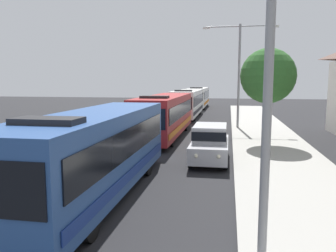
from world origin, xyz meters
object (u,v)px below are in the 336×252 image
object	(u,v)px
white_suv	(210,142)
streetlamp_mid	(239,65)
bus_lead	(97,150)
streetlamp_near	(270,33)
roadside_tree	(268,76)
bus_fourth_in_line	(198,97)
bus_middle	(188,102)
bus_second_in_line	(165,114)

from	to	relation	value
white_suv	streetlamp_mid	world-z (taller)	streetlamp_mid
bus_lead	streetlamp_mid	bearing A→B (deg)	73.72
streetlamp_near	roadside_tree	world-z (taller)	streetlamp_near
bus_fourth_in_line	roadside_tree	size ratio (longest dim) A/B	1.92
bus_middle	roadside_tree	xyz separation A→B (m)	(7.00, -15.91, 2.74)
bus_fourth_in_line	roadside_tree	distance (m)	30.70
streetlamp_near	streetlamp_mid	distance (m)	22.39
bus_fourth_in_line	streetlamp_near	world-z (taller)	streetlamp_near
streetlamp_mid	bus_fourth_in_line	bearing A→B (deg)	103.53
bus_second_in_line	roadside_tree	xyz separation A→B (m)	(7.00, -2.12, 2.74)
bus_fourth_in_line	roadside_tree	bearing A→B (deg)	-76.76
bus_middle	roadside_tree	distance (m)	17.60
streetlamp_mid	white_suv	bearing A→B (deg)	-97.76
bus_lead	white_suv	distance (m)	7.09
bus_lead	bus_middle	size ratio (longest dim) A/B	0.92
bus_lead	streetlamp_near	distance (m)	7.49
bus_lead	bus_fourth_in_line	world-z (taller)	same
bus_second_in_line	bus_middle	distance (m)	13.79
bus_middle	streetlamp_mid	size ratio (longest dim) A/B	1.37
roadside_tree	bus_middle	bearing A→B (deg)	113.75
bus_second_in_line	streetlamp_near	size ratio (longest dim) A/B	1.51
bus_lead	roadside_tree	size ratio (longest dim) A/B	1.81
white_suv	bus_second_in_line	bearing A→B (deg)	116.98
bus_lead	bus_fourth_in_line	size ratio (longest dim) A/B	0.94
bus_middle	white_suv	xyz separation A→B (m)	(3.70, -21.06, -0.66)
streetlamp_near	roadside_tree	bearing A→B (deg)	83.92
bus_second_in_line	bus_fourth_in_line	xyz separation A→B (m)	(-0.00, 27.65, -0.00)
bus_fourth_in_line	streetlamp_near	size ratio (longest dim) A/B	1.44
white_suv	roadside_tree	distance (m)	7.00
bus_fourth_in_line	streetlamp_near	distance (m)	45.28
bus_middle	streetlamp_mid	world-z (taller)	streetlamp_mid
streetlamp_mid	roadside_tree	size ratio (longest dim) A/B	1.44
bus_fourth_in_line	white_suv	world-z (taller)	bus_fourth_in_line
bus_lead	streetlamp_near	size ratio (longest dim) A/B	1.36
roadside_tree	bus_fourth_in_line	bearing A→B (deg)	103.24
bus_lead	bus_fourth_in_line	bearing A→B (deg)	90.00
bus_fourth_in_line	roadside_tree	xyz separation A→B (m)	(7.00, -29.76, 2.74)
bus_fourth_in_line	streetlamp_near	bearing A→B (deg)	-83.13
streetlamp_near	roadside_tree	size ratio (longest dim) A/B	1.33
bus_middle	streetlamp_near	distance (m)	31.63
bus_middle	streetlamp_near	xyz separation A→B (m)	(5.40, -30.97, 3.43)
streetlamp_near	streetlamp_mid	xyz separation A→B (m)	(0.00, 22.39, 0.34)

